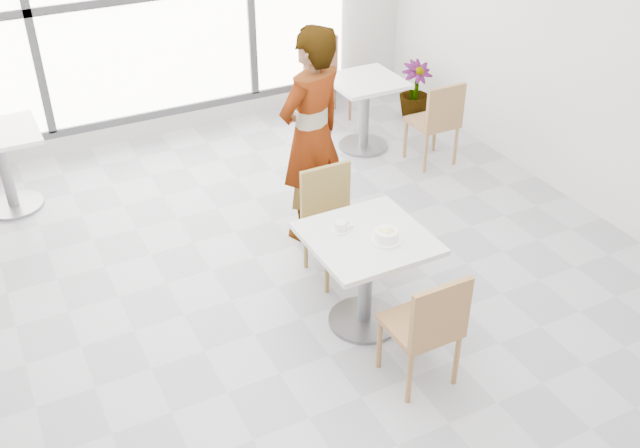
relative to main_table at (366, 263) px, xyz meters
name	(u,v)px	position (x,y,z in m)	size (l,w,h in m)	color
floor	(301,319)	(-0.39, 0.24, -0.52)	(7.00, 7.00, 0.00)	#9E9EA5
main_table	(366,263)	(0.00, 0.00, 0.00)	(0.80, 0.80, 0.75)	silver
chair_near	(428,324)	(0.03, -0.71, -0.02)	(0.42, 0.42, 0.87)	olive
chair_far	(332,215)	(0.10, 0.70, -0.02)	(0.42, 0.42, 0.87)	olive
oatmeal_bowl	(386,235)	(0.08, -0.11, 0.27)	(0.21, 0.21, 0.10)	white
coffee_cup	(341,227)	(-0.13, 0.14, 0.26)	(0.16, 0.13, 0.07)	white
person	(311,136)	(0.21, 1.25, 0.39)	(0.66, 0.44, 1.82)	black
bg_table_left	(2,159)	(-2.03, 2.87, -0.04)	(0.70, 0.70, 0.75)	white
bg_table_right	(365,104)	(1.42, 2.45, -0.04)	(0.70, 0.70, 0.75)	white
bg_chair_right_near	(438,119)	(1.86, 1.79, -0.02)	(0.42, 0.42, 0.87)	#976D44
bg_chair_right_far	(325,73)	(1.44, 3.36, -0.02)	(0.42, 0.42, 0.87)	#905B45
plant_right	(415,90)	(2.31, 2.84, -0.20)	(0.36, 0.36, 0.65)	#5C8649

